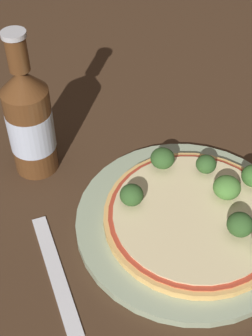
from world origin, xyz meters
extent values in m
plane|color=#3D2819|center=(0.00, 0.00, 0.00)|extent=(3.00, 3.00, 0.00)
cylinder|color=#93A384|center=(0.02, 0.00, 0.01)|extent=(0.29, 0.29, 0.01)
cylinder|color=tan|center=(0.02, -0.01, 0.02)|extent=(0.23, 0.23, 0.01)
cylinder|color=#A83823|center=(0.02, -0.01, 0.02)|extent=(0.22, 0.22, 0.00)
cylinder|color=beige|center=(0.02, -0.01, 0.02)|extent=(0.21, 0.21, 0.00)
cylinder|color=#6B8E51|center=(0.08, 0.05, 0.03)|extent=(0.01, 0.01, 0.01)
ellipsoid|color=#2D5123|center=(0.08, 0.05, 0.04)|extent=(0.03, 0.03, 0.02)
cylinder|color=#6B8E51|center=(0.05, -0.06, 0.03)|extent=(0.01, 0.01, 0.01)
ellipsoid|color=#2D5123|center=(0.05, -0.06, 0.04)|extent=(0.03, 0.03, 0.03)
cylinder|color=#6B8E51|center=(0.03, 0.08, 0.03)|extent=(0.01, 0.01, 0.01)
ellipsoid|color=#2D5123|center=(0.03, 0.08, 0.04)|extent=(0.03, 0.03, 0.03)
cylinder|color=#6B8E51|center=(0.07, 0.00, 0.03)|extent=(0.01, 0.01, 0.01)
ellipsoid|color=#477A33|center=(0.07, 0.00, 0.04)|extent=(0.04, 0.04, 0.03)
cylinder|color=#6B8E51|center=(0.12, 0.00, 0.03)|extent=(0.01, 0.01, 0.01)
ellipsoid|color=#386628|center=(0.12, 0.00, 0.04)|extent=(0.03, 0.03, 0.03)
cylinder|color=#6B8E51|center=(-0.04, 0.05, 0.03)|extent=(0.01, 0.01, 0.01)
ellipsoid|color=#2D5123|center=(-0.04, 0.05, 0.04)|extent=(0.03, 0.03, 0.03)
cylinder|color=#563319|center=(-0.12, 0.19, 0.07)|extent=(0.06, 0.06, 0.13)
cylinder|color=#B2BCD1|center=(-0.12, 0.19, 0.07)|extent=(0.06, 0.06, 0.06)
cone|color=#563319|center=(-0.12, 0.19, 0.15)|extent=(0.06, 0.06, 0.03)
cylinder|color=#563319|center=(-0.12, 0.19, 0.19)|extent=(0.03, 0.03, 0.05)
cylinder|color=#B2B2B7|center=(-0.12, 0.19, 0.21)|extent=(0.03, 0.03, 0.01)
cube|color=silver|center=(-0.16, 0.01, 0.00)|extent=(0.04, 0.18, 0.00)
camera|label=1|loc=(-0.23, -0.30, 0.48)|focal=50.00mm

